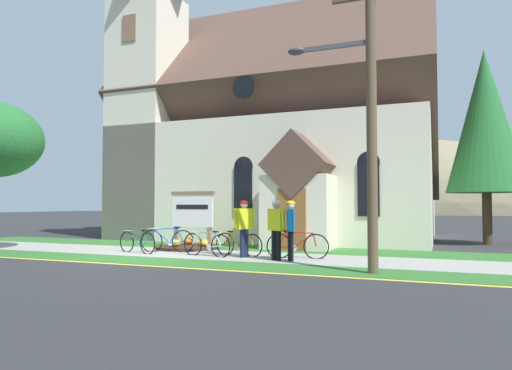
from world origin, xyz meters
The scene contains 19 objects.
ground centered at (0.00, 4.00, 0.00)m, with size 140.00×140.00×0.00m, color #2B2B2D.
sidewalk_slab centered at (1.09, 1.64, 0.01)m, with size 32.00×2.58×0.01m, color #99968E.
grass_verge centered at (1.09, -0.40, 0.00)m, with size 32.00×1.50×0.01m, color #2D6628.
church_lawn centered at (1.09, 4.12, 0.00)m, with size 24.00×2.40×0.01m, color #2D6628.
curb_paint_stripe centered at (1.09, -1.30, 0.00)m, with size 28.00×0.16×0.01m, color yellow.
church_building centered at (0.74, 9.85, 4.72)m, with size 14.27×11.42×12.85m.
church_sign centered at (-0.06, 3.36, 1.32)m, with size 1.79×0.20×2.04m.
flower_bed centered at (-0.06, 3.01, 0.08)m, with size 2.22×2.22×0.34m.
bicycle_orange centered at (2.50, 1.68, 0.36)m, with size 1.71×0.40×0.77m.
bicycle_red centered at (4.39, 1.61, 0.38)m, with size 1.79×0.40×0.84m.
bicycle_silver centered at (-0.82, 1.13, 0.36)m, with size 1.68×0.49×0.79m.
bicycle_yellow centered at (-0.07, 1.74, 0.39)m, with size 1.77×0.47×0.86m.
bicycle_black centered at (1.69, 1.14, 0.37)m, with size 1.75×0.36×0.80m.
cyclist_in_orange_jersey centered at (4.40, 0.96, 0.98)m, with size 0.35×0.73×1.67m.
cyclist_in_green_jersey centered at (2.87, 1.26, 0.99)m, with size 0.47×0.58×1.69m.
cyclist_in_yellow_jersey centered at (4.00, 0.91, 1.00)m, with size 0.59×0.50×1.69m.
utility_pole centered at (6.70, -0.47, 4.30)m, with size 3.12×0.28×7.75m.
roadside_conifer centered at (9.95, 8.72, 4.83)m, with size 2.98×2.98×7.67m.
distant_hill centered at (-6.00, 75.48, 0.00)m, with size 85.41×38.36×26.97m, color #847A5B.
Camera 1 is at (8.24, -11.27, 1.58)m, focal length 32.38 mm.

